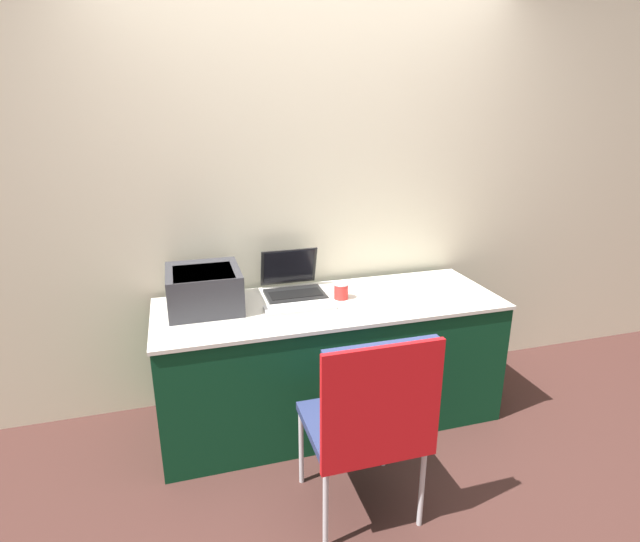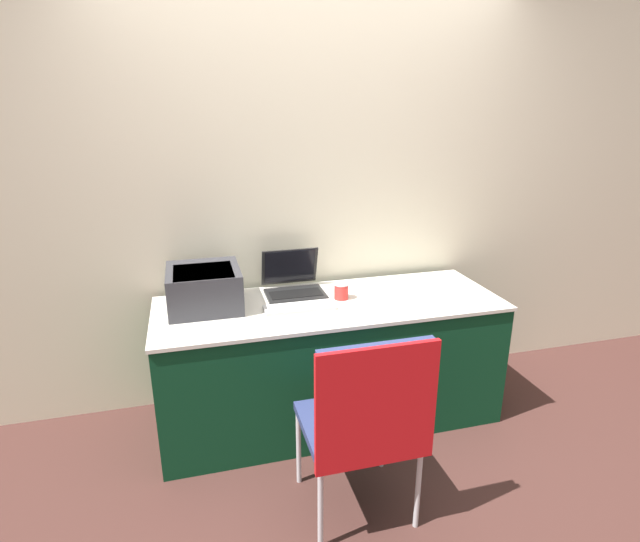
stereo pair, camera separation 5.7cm
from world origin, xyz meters
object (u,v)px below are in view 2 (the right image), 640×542
object	(u,v)px
coffee_cup	(341,291)
chair	(367,415)
laptop_left	(293,284)
printer	(204,287)
external_keyboard	(300,308)

from	to	relation	value
coffee_cup	chair	size ratio (longest dim) A/B	0.10
laptop_left	printer	bearing A→B (deg)	-169.85
external_keyboard	laptop_left	bearing A→B (deg)	85.19
external_keyboard	chair	size ratio (longest dim) A/B	0.41
printer	external_keyboard	xyz separation A→B (m)	(0.49, -0.17, -0.11)
chair	coffee_cup	bearing A→B (deg)	79.61
printer	chair	world-z (taller)	printer
chair	printer	bearing A→B (deg)	122.14
external_keyboard	chair	world-z (taller)	chair
external_keyboard	coffee_cup	distance (m)	0.28
coffee_cup	printer	bearing A→B (deg)	174.36
coffee_cup	external_keyboard	bearing A→B (deg)	-161.07
laptop_left	external_keyboard	bearing A→B (deg)	-94.81
printer	chair	xyz separation A→B (m)	(0.60, -0.95, -0.29)
laptop_left	chair	size ratio (longest dim) A/B	0.36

